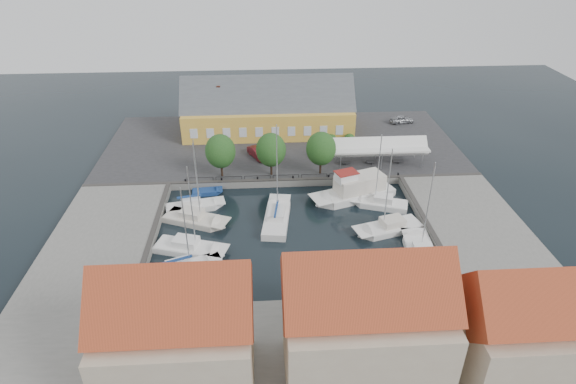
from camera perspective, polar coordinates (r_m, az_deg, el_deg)
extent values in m
plane|color=black|center=(59.07, 0.36, -4.16)|extent=(140.00, 140.00, 0.00)
cube|color=#2D2D30|center=(78.94, -0.77, 5.51)|extent=(56.00, 26.00, 1.00)
cube|color=slate|center=(60.00, -21.06, -5.28)|extent=(12.00, 24.00, 1.00)
cube|color=slate|center=(62.44, 21.12, -3.83)|extent=(12.00, 24.00, 1.00)
cube|color=slate|center=(42.97, 2.36, -19.43)|extent=(56.00, 14.00, 1.00)
cube|color=#383533|center=(67.32, -0.23, 1.50)|extent=(56.00, 0.60, 0.12)
cube|color=#383533|center=(58.17, -15.79, -4.79)|extent=(0.60, 24.00, 0.12)
cube|color=#383533|center=(60.04, 16.25, -3.68)|extent=(0.60, 24.00, 0.12)
cylinder|color=black|center=(68.26, -12.06, 1.34)|extent=(0.24, 0.24, 0.40)
cylinder|color=black|center=(67.67, -7.87, 1.48)|extent=(0.24, 0.24, 0.40)
cylinder|color=black|center=(67.44, -3.64, 1.62)|extent=(0.24, 0.24, 0.40)
cylinder|color=black|center=(67.58, 0.61, 1.75)|extent=(0.24, 0.24, 0.40)
cylinder|color=black|center=(68.09, 4.81, 1.86)|extent=(0.24, 0.24, 0.40)
cylinder|color=black|center=(68.95, 8.93, 1.97)|extent=(0.24, 0.24, 0.40)
cylinder|color=black|center=(70.17, 12.93, 2.06)|extent=(0.24, 0.24, 0.40)
cube|color=gold|center=(82.42, -2.36, 8.65)|extent=(28.00, 10.00, 4.50)
cube|color=#474C51|center=(81.22, -2.41, 10.95)|extent=(28.56, 7.60, 7.60)
cube|color=gold|center=(88.62, -9.02, 9.51)|extent=(6.00, 6.00, 3.50)
cube|color=brown|center=(80.90, -8.24, 11.98)|extent=(0.60, 0.60, 1.20)
cube|color=white|center=(71.94, 10.82, 5.24)|extent=(14.00, 4.00, 0.25)
cylinder|color=silver|center=(69.71, 6.25, 3.55)|extent=(0.10, 0.10, 2.70)
cylinder|color=silver|center=(72.91, 5.81, 4.80)|extent=(0.10, 0.10, 2.70)
cylinder|color=silver|center=(70.94, 11.04, 3.64)|extent=(0.10, 0.10, 2.70)
cylinder|color=silver|center=(74.08, 10.41, 4.87)|extent=(0.10, 0.10, 2.70)
cylinder|color=silver|center=(72.64, 15.64, 3.70)|extent=(0.10, 0.10, 2.70)
cylinder|color=silver|center=(75.71, 14.84, 4.91)|extent=(0.10, 0.10, 2.70)
cylinder|color=black|center=(68.51, -7.86, 2.66)|extent=(0.30, 0.30, 2.10)
ellipsoid|color=#1D491A|center=(67.27, -8.02, 4.81)|extent=(4.20, 4.20, 4.83)
cylinder|color=black|center=(68.30, -1.99, 2.85)|extent=(0.30, 0.30, 2.10)
ellipsoid|color=#1D491A|center=(67.06, -2.03, 5.01)|extent=(4.20, 4.20, 4.83)
cylinder|color=black|center=(68.79, 3.86, 3.01)|extent=(0.30, 0.30, 2.10)
ellipsoid|color=#1D491A|center=(67.56, 3.94, 5.16)|extent=(4.20, 4.20, 4.83)
imported|color=#989AA0|center=(88.78, 13.34, 8.39)|extent=(4.39, 2.29, 1.43)
imported|color=#5C1519|center=(73.63, -3.59, 4.65)|extent=(3.49, 4.82, 1.51)
cube|color=white|center=(59.64, -1.38, -3.63)|extent=(3.92, 8.05, 1.50)
cube|color=white|center=(60.02, -1.30, -2.49)|extent=(4.02, 9.56, 0.08)
cube|color=white|center=(59.12, -1.37, -2.51)|extent=(2.37, 3.33, 0.90)
cylinder|color=silver|center=(57.66, -1.31, 2.65)|extent=(0.12, 0.12, 11.58)
cube|color=navy|center=(58.56, -1.40, -1.99)|extent=(0.74, 3.86, 0.22)
cube|color=white|center=(65.93, 8.36, -0.47)|extent=(10.10, 6.50, 1.80)
cube|color=white|center=(64.91, 7.52, 0.04)|extent=(11.84, 6.99, 0.08)
cube|color=beige|center=(64.95, 8.49, 1.05)|extent=(7.14, 5.01, 2.20)
cube|color=white|center=(63.30, 6.93, 1.80)|extent=(3.10, 2.71, 1.20)
cube|color=maroon|center=(63.00, 6.96, 2.32)|extent=(3.36, 2.89, 0.10)
cube|color=white|center=(64.28, 11.27, -1.67)|extent=(6.49, 4.32, 1.30)
cube|color=white|center=(63.96, 10.67, -1.05)|extent=(7.60, 4.61, 0.08)
cube|color=white|center=(63.71, 11.24, -0.77)|extent=(2.82, 2.40, 0.90)
cylinder|color=silver|center=(61.76, 10.65, 2.70)|extent=(0.12, 0.12, 9.37)
cube|color=white|center=(59.92, 12.31, -4.34)|extent=(7.38, 4.64, 1.30)
cube|color=white|center=(59.15, 11.67, -3.95)|extent=(8.67, 4.91, 0.08)
cube|color=beige|center=(59.22, 12.29, -3.45)|extent=(3.17, 2.63, 0.90)
cylinder|color=silver|center=(56.27, 11.74, 0.27)|extent=(0.12, 0.12, 10.29)
cube|color=white|center=(55.47, 15.75, -7.98)|extent=(3.58, 7.92, 1.30)
cube|color=white|center=(55.80, 15.61, -6.81)|extent=(3.56, 9.46, 0.08)
cube|color=white|center=(54.94, 15.86, -6.91)|extent=(2.29, 3.23, 0.90)
cylinder|color=silver|center=(53.35, 16.24, -1.81)|extent=(0.12, 0.12, 10.81)
cube|color=white|center=(63.73, -11.46, -1.99)|extent=(6.49, 3.42, 1.30)
cube|color=white|center=(63.39, -10.83, -1.37)|extent=(7.69, 3.58, 0.08)
cube|color=white|center=(63.14, -11.43, -1.09)|extent=(2.72, 1.98, 0.90)
cylinder|color=silver|center=(61.26, -10.80, 2.26)|extent=(0.12, 0.12, 9.00)
cube|color=navy|center=(62.76, -11.64, -0.52)|extent=(3.07, 0.83, 0.22)
cube|color=beige|center=(61.30, -11.36, -3.37)|extent=(7.36, 5.31, 1.30)
cube|color=beige|center=(60.55, -10.73, -2.98)|extent=(8.56, 5.73, 0.08)
cube|color=beige|center=(60.61, -11.33, -2.49)|extent=(3.26, 2.88, 0.90)
cylinder|color=silver|center=(57.78, -10.75, 1.12)|extent=(0.12, 0.12, 10.13)
cube|color=white|center=(56.38, -12.04, -6.73)|extent=(7.35, 4.65, 1.30)
cube|color=white|center=(55.66, -11.31, -6.31)|extent=(8.62, 4.95, 0.08)
cube|color=white|center=(55.65, -12.01, -5.81)|extent=(3.17, 2.61, 0.90)
cylinder|color=silver|center=(52.69, -11.34, -1.97)|extent=(0.12, 0.12, 10.15)
cube|color=white|center=(53.09, -12.81, -9.47)|extent=(6.97, 4.75, 1.30)
cube|color=white|center=(52.78, -12.03, -8.68)|extent=(8.14, 5.14, 0.08)
cube|color=white|center=(52.41, -12.78, -8.45)|extent=(3.05, 2.55, 0.90)
cylinder|color=silver|center=(50.08, -12.06, -4.28)|extent=(0.12, 0.12, 9.58)
cube|color=navy|center=(51.93, -13.04, -7.85)|extent=(3.10, 1.42, 0.22)
cube|color=white|center=(50.49, -15.20, -12.26)|extent=(3.84, 2.33, 0.90)
cube|color=white|center=(50.02, -14.78, -11.91)|extent=(4.53, 2.39, 0.08)
cube|color=navy|center=(67.00, -9.83, -0.12)|extent=(3.50, 1.97, 0.80)
cube|color=navy|center=(66.77, -9.50, 0.23)|extent=(4.16, 1.97, 0.08)
cube|color=#C4B497|center=(39.08, -12.74, -18.08)|extent=(11.00, 8.00, 7.00)
cube|color=#B84727|center=(35.75, -13.59, -12.95)|extent=(11.33, 6.50, 6.50)
cube|color=brown|center=(35.30, -18.39, -10.88)|extent=(0.70, 0.70, 1.00)
cube|color=brown|center=(34.39, -10.23, -11.06)|extent=(0.60, 0.60, 0.80)
cube|color=#C4B497|center=(39.03, 8.92, -17.10)|extent=(12.00, 8.00, 7.50)
cube|color=#B84727|center=(35.57, 9.55, -11.59)|extent=(12.36, 6.50, 6.50)
cube|color=brown|center=(34.00, 4.78, -9.83)|extent=(0.70, 0.70, 1.00)
cube|color=brown|center=(35.17, 13.63, -9.37)|extent=(0.60, 0.60, 0.80)
cube|color=#C4B497|center=(42.70, 25.79, -16.38)|extent=(9.00, 7.00, 6.50)
cube|color=#B84727|center=(39.80, 27.23, -11.80)|extent=(9.27, 6.00, 6.00)
cube|color=brown|center=(37.74, 24.81, -10.35)|extent=(0.70, 0.70, 1.00)
cube|color=brown|center=(39.80, 30.01, -9.75)|extent=(0.60, 0.60, 0.80)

